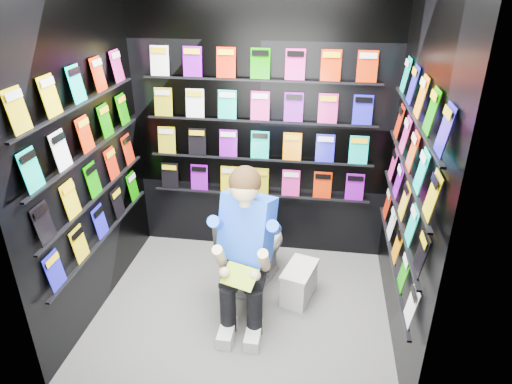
# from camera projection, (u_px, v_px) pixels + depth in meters

# --- Properties ---
(floor) EXTENTS (2.40, 2.40, 0.00)m
(floor) POSITION_uv_depth(u_px,v_px,m) (243.00, 309.00, 3.86)
(floor) COLOR #5D5D5B
(floor) RESTS_ON ground
(wall_back) EXTENTS (2.40, 0.04, 2.60)m
(wall_back) POSITION_uv_depth(u_px,v_px,m) (261.00, 125.00, 4.18)
(wall_back) COLOR black
(wall_back) RESTS_ON floor
(wall_front) EXTENTS (2.40, 0.04, 2.60)m
(wall_front) POSITION_uv_depth(u_px,v_px,m) (208.00, 240.00, 2.40)
(wall_front) COLOR black
(wall_front) RESTS_ON floor
(wall_left) EXTENTS (0.04, 2.00, 2.60)m
(wall_left) POSITION_uv_depth(u_px,v_px,m) (85.00, 158.00, 3.45)
(wall_left) COLOR black
(wall_left) RESTS_ON floor
(wall_right) EXTENTS (0.04, 2.00, 2.60)m
(wall_right) POSITION_uv_depth(u_px,v_px,m) (413.00, 177.00, 3.13)
(wall_right) COLOR black
(wall_right) RESTS_ON floor
(comics_back) EXTENTS (2.10, 0.06, 1.37)m
(comics_back) POSITION_uv_depth(u_px,v_px,m) (260.00, 126.00, 4.15)
(comics_back) COLOR red
(comics_back) RESTS_ON wall_back
(comics_left) EXTENTS (0.06, 1.70, 1.37)m
(comics_left) POSITION_uv_depth(u_px,v_px,m) (89.00, 158.00, 3.44)
(comics_left) COLOR red
(comics_left) RESTS_ON wall_left
(comics_right) EXTENTS (0.06, 1.70, 1.37)m
(comics_right) POSITION_uv_depth(u_px,v_px,m) (409.00, 176.00, 3.13)
(comics_right) COLOR red
(comics_right) RESTS_ON wall_right
(toilet) EXTENTS (0.64, 0.85, 0.73)m
(toilet) POSITION_uv_depth(u_px,v_px,m) (255.00, 247.00, 4.05)
(toilet) COLOR white
(toilet) RESTS_ON floor
(longbox) EXTENTS (0.30, 0.42, 0.28)m
(longbox) POSITION_uv_depth(u_px,v_px,m) (299.00, 284.00, 3.93)
(longbox) COLOR silver
(longbox) RESTS_ON floor
(longbox_lid) EXTENTS (0.33, 0.45, 0.03)m
(longbox_lid) POSITION_uv_depth(u_px,v_px,m) (300.00, 269.00, 3.86)
(longbox_lid) COLOR silver
(longbox_lid) RESTS_ON longbox
(reader) EXTENTS (0.76, 0.92, 1.45)m
(reader) POSITION_uv_depth(u_px,v_px,m) (247.00, 228.00, 3.53)
(reader) COLOR blue
(reader) RESTS_ON toilet
(held_comic) EXTENTS (0.29, 0.23, 0.11)m
(held_comic) POSITION_uv_depth(u_px,v_px,m) (240.00, 276.00, 3.31)
(held_comic) COLOR green
(held_comic) RESTS_ON reader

